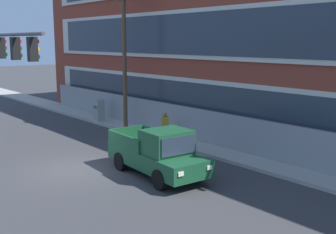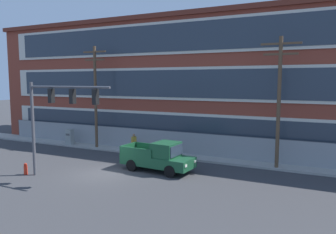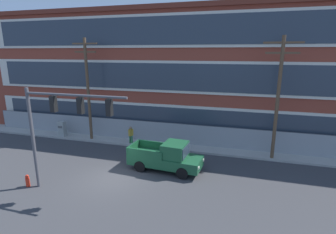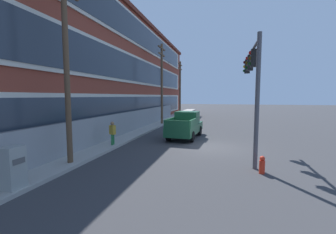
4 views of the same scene
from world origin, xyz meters
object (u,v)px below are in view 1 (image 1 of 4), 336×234
object	(u,v)px
pickup_truck_dark_green	(159,154)
pedestrian_near_cabinet	(165,125)
electrical_cabinet	(99,111)
traffic_signal_mast	(4,66)
utility_pole_near_corner	(124,49)

from	to	relation	value
pickup_truck_dark_green	pedestrian_near_cabinet	bearing A→B (deg)	138.13
pedestrian_near_cabinet	electrical_cabinet	bearing A→B (deg)	-179.96
traffic_signal_mast	utility_pole_near_corner	xyz separation A→B (m)	(-3.66, 8.60, 0.59)
traffic_signal_mast	pedestrian_near_cabinet	bearing A→B (deg)	87.11
traffic_signal_mast	utility_pole_near_corner	distance (m)	9.36
traffic_signal_mast	electrical_cabinet	xyz separation A→B (m)	(-6.77, 8.49, -3.72)
traffic_signal_mast	utility_pole_near_corner	bearing A→B (deg)	113.05
traffic_signal_mast	utility_pole_near_corner	size ratio (longest dim) A/B	0.68
pickup_truck_dark_green	electrical_cabinet	bearing A→B (deg)	160.87
traffic_signal_mast	pedestrian_near_cabinet	distance (m)	9.22
electrical_cabinet	utility_pole_near_corner	bearing A→B (deg)	2.01
electrical_cabinet	traffic_signal_mast	bearing A→B (deg)	-51.44
utility_pole_near_corner	pickup_truck_dark_green	bearing A→B (deg)	-25.84
electrical_cabinet	pedestrian_near_cabinet	world-z (taller)	pedestrian_near_cabinet
pickup_truck_dark_green	utility_pole_near_corner	size ratio (longest dim) A/B	0.57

